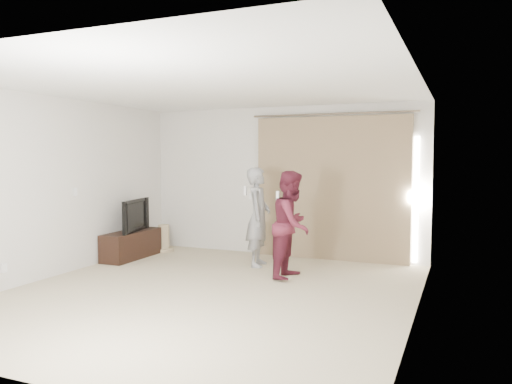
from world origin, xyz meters
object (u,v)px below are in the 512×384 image
tv (131,215)px  person_man (258,217)px  person_woman (292,224)px  tv_console (131,245)px

tv → person_man: (2.23, 0.28, 0.04)m
person_woman → person_man: bearing=144.8°
tv → person_woman: 2.98m
tv_console → tv: 0.51m
tv_console → tv: tv is taller
person_man → person_woman: bearing=-35.2°
person_man → tv: bearing=-172.7°
person_man → tv_console: bearing=-172.7°
tv_console → person_man: (2.23, 0.28, 0.55)m
tv_console → tv: size_ratio=1.26×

